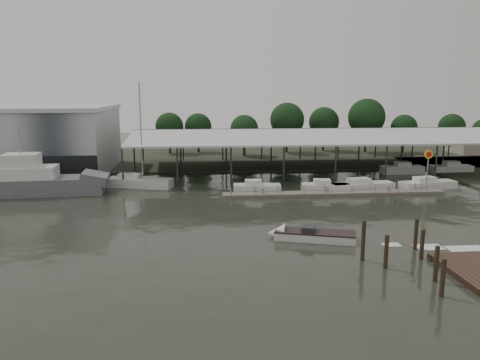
{
  "coord_description": "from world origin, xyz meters",
  "views": [
    {
      "loc": [
        -1.64,
        -46.03,
        13.04
      ],
      "look_at": [
        3.0,
        8.04,
        2.5
      ],
      "focal_mm": 35.0,
      "sensor_mm": 36.0,
      "label": 1
    }
  ],
  "objects": [
    {
      "name": "floating_dock",
      "position": [
        15.0,
        10.0,
        0.2
      ],
      "size": [
        28.0,
        2.0,
        1.4
      ],
      "color": "#68635C",
      "rests_on": "ground"
    },
    {
      "name": "moored_cruiser_1",
      "position": [
        14.38,
        11.94,
        0.61
      ],
      "size": [
        6.34,
        3.1,
        1.7
      ],
      "rotation": [
        0.0,
        0.0,
        -0.15
      ],
      "color": "silver",
      "rests_on": "ground"
    },
    {
      "name": "ground",
      "position": [
        0.0,
        0.0,
        0.0
      ],
      "size": [
        200.0,
        200.0,
        0.0
      ],
      "primitive_type": "plane",
      "color": "#272C23",
      "rests_on": "ground"
    },
    {
      "name": "grey_trawler",
      "position": [
        -22.68,
        13.62,
        1.58
      ],
      "size": [
        18.36,
        5.69,
        8.84
      ],
      "rotation": [
        0.0,
        0.0,
        0.07
      ],
      "color": "slate",
      "rests_on": "ground"
    },
    {
      "name": "land_strip_far",
      "position": [
        0.0,
        42.0,
        0.1
      ],
      "size": [
        140.0,
        30.0,
        0.3
      ],
      "color": "#353B2C",
      "rests_on": "ground"
    },
    {
      "name": "white_sailboat",
      "position": [
        -10.02,
        17.06,
        0.66
      ],
      "size": [
        9.24,
        4.77,
        14.17
      ],
      "rotation": [
        0.0,
        0.0,
        -0.26
      ],
      "color": "silver",
      "rests_on": "ground"
    },
    {
      "name": "storage_warehouse",
      "position": [
        -28.0,
        29.94,
        5.29
      ],
      "size": [
        24.5,
        20.5,
        10.5
      ],
      "color": "#A9AFB4",
      "rests_on": "ground"
    },
    {
      "name": "covered_boat_shed",
      "position": [
        17.0,
        28.0,
        6.13
      ],
      "size": [
        58.24,
        24.0,
        6.96
      ],
      "color": "silver",
      "rests_on": "ground"
    },
    {
      "name": "moored_cruiser_2",
      "position": [
        19.35,
        12.27,
        0.61
      ],
      "size": [
        8.58,
        3.17,
        1.7
      ],
      "rotation": [
        0.0,
        0.0,
        0.12
      ],
      "color": "silver",
      "rests_on": "ground"
    },
    {
      "name": "mooring_pilings",
      "position": [
        13.58,
        -14.3,
        1.03
      ],
      "size": [
        5.57,
        9.23,
        3.78
      ],
      "color": "#392D1C",
      "rests_on": "ground"
    },
    {
      "name": "shell_fuel_sign",
      "position": [
        27.0,
        9.99,
        3.93
      ],
      "size": [
        1.1,
        0.18,
        5.55
      ],
      "color": "gray",
      "rests_on": "ground"
    },
    {
      "name": "horizon_tree_line",
      "position": [
        23.11,
        48.19,
        6.22
      ],
      "size": [
        69.86,
        11.77,
        11.24
      ],
      "color": "black",
      "rests_on": "ground"
    },
    {
      "name": "moored_cruiser_0",
      "position": [
        5.49,
        12.31,
        0.61
      ],
      "size": [
        6.18,
        2.66,
        1.7
      ],
      "rotation": [
        0.0,
        0.0,
        -0.08
      ],
      "color": "silver",
      "rests_on": "ground"
    },
    {
      "name": "speedboat_underway",
      "position": [
        7.67,
        -7.17,
        0.39
      ],
      "size": [
        18.24,
        7.04,
        2.0
      ],
      "rotation": [
        0.0,
        0.0,
        2.85
      ],
      "color": "silver",
      "rests_on": "ground"
    },
    {
      "name": "moored_cruiser_3",
      "position": [
        28.41,
        12.51,
        0.61
      ],
      "size": [
        7.9,
        3.42,
        1.7
      ],
      "rotation": [
        0.0,
        0.0,
        0.16
      ],
      "color": "silver",
      "rests_on": "ground"
    }
  ]
}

